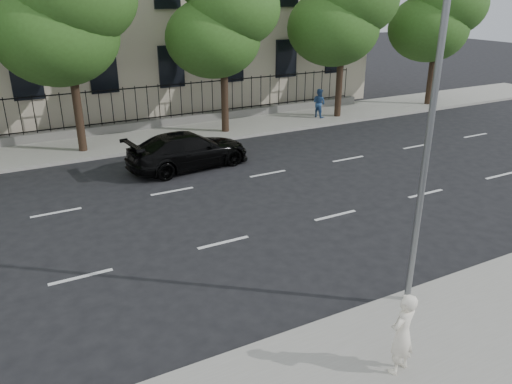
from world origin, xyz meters
TOP-DOWN VIEW (x-y plane):
  - ground at (0.00, 0.00)m, footprint 120.00×120.00m
  - far_sidewalk at (0.00, 14.00)m, footprint 60.00×4.00m
  - lane_markings at (0.00, 4.75)m, footprint 49.60×4.62m
  - iron_fence at (0.00, 15.70)m, footprint 30.00×0.50m
  - street_light at (2.50, -1.77)m, footprint 0.25×3.32m
  - tree_c at (-1.96, 13.36)m, footprint 5.89×5.50m
  - tree_d at (5.04, 13.36)m, footprint 5.34×4.94m
  - tree_e at (12.04, 13.36)m, footprint 5.71×5.31m
  - tree_f at (19.04, 13.36)m, footprint 5.52×5.12m
  - black_sedan at (1.51, 9.20)m, footprint 5.30×2.65m
  - woman_near at (0.67, -3.97)m, footprint 0.69×0.54m
  - pedestrian_far at (10.90, 13.47)m, footprint 0.80×0.92m

SIDE VIEW (x-z plane):
  - ground at x=0.00m, z-range 0.00..0.00m
  - lane_markings at x=0.00m, z-range 0.00..0.01m
  - far_sidewalk at x=0.00m, z-range 0.00..0.15m
  - iron_fence at x=0.00m, z-range -0.45..1.75m
  - black_sedan at x=1.51m, z-range 0.00..1.48m
  - pedestrian_far at x=10.90m, z-range 0.15..1.74m
  - woman_near at x=0.67m, z-range 0.15..1.81m
  - street_light at x=2.50m, z-range 1.12..9.17m
  - tree_d at x=5.04m, z-range 1.42..10.26m
  - tree_f at x=19.04m, z-range 1.37..10.38m
  - tree_e at x=12.04m, z-range 1.47..10.93m
  - tree_c at x=-1.96m, z-range 1.51..11.31m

